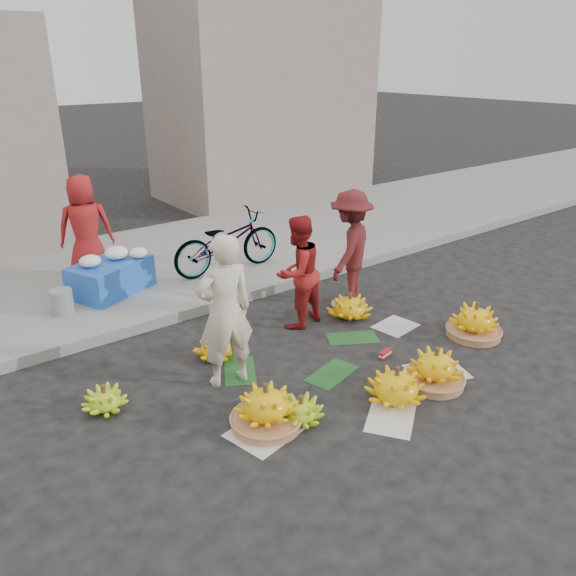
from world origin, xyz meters
TOP-DOWN VIEW (x-y plane):
  - ground at (0.00, 0.00)m, footprint 80.00×80.00m
  - curb at (0.00, 2.20)m, footprint 40.00×0.25m
  - sidewalk at (0.00, 4.30)m, footprint 40.00×4.00m
  - building_right at (4.50, 7.70)m, footprint 5.00×3.00m
  - newspaper_scatter at (0.00, -0.80)m, footprint 3.20×1.80m
  - banana_leaves at (-0.10, 0.20)m, footprint 2.00×1.00m
  - banana_bunch_0 at (-1.25, -0.53)m, footprint 0.79×0.79m
  - banana_bunch_1 at (-0.93, -0.68)m, footprint 0.53×0.53m
  - banana_bunch_2 at (0.66, -1.04)m, footprint 0.66×0.66m
  - banana_bunch_3 at (0.08, -1.00)m, footprint 0.74×0.74m
  - banana_bunch_4 at (2.00, -0.60)m, footprint 0.80×0.80m
  - banana_bunch_5 at (1.10, 0.79)m, footprint 0.67×0.67m
  - banana_bunch_6 at (-2.41, 0.69)m, footprint 0.50×0.50m
  - banana_bunch_7 at (-0.95, 0.95)m, footprint 0.51×0.51m
  - basket_spare at (1.31, 1.03)m, footprint 0.50×0.50m
  - incense_stack at (0.67, -0.30)m, footprint 0.21×0.10m
  - vendor_cream at (-1.12, 0.39)m, footprint 0.69×0.51m
  - vendor_red at (0.39, 1.05)m, footprint 0.83×0.71m
  - man_striped at (1.44, 1.18)m, footprint 1.25×1.08m
  - flower_table at (-1.27, 3.39)m, footprint 1.32×1.10m
  - grey_bucket at (-2.09, 3.07)m, footprint 0.30×0.30m
  - flower_vendor at (-1.33, 4.08)m, footprint 0.93×0.76m
  - bicycle at (0.57, 3.11)m, footprint 0.72×1.89m

SIDE VIEW (x-z plane):
  - ground at x=0.00m, z-range 0.00..0.00m
  - newspaper_scatter at x=0.00m, z-range 0.00..0.01m
  - banana_leaves at x=-0.10m, z-range 0.00..0.01m
  - basket_spare at x=1.31m, z-range 0.00..0.06m
  - incense_stack at x=0.67m, z-range 0.01..0.09m
  - sidewalk at x=0.00m, z-range 0.00..0.12m
  - curb at x=0.00m, z-range 0.00..0.15m
  - banana_bunch_1 at x=-0.93m, z-range -0.02..0.26m
  - banana_bunch_6 at x=-2.41m, z-range -0.02..0.26m
  - banana_bunch_7 at x=-0.95m, z-range -0.02..0.30m
  - banana_bunch_5 at x=1.10m, z-range -0.02..0.35m
  - banana_bunch_3 at x=0.08m, z-range -0.02..0.38m
  - banana_bunch_2 at x=0.66m, z-range -0.03..0.42m
  - banana_bunch_4 at x=2.00m, z-range -0.03..0.44m
  - banana_bunch_0 at x=-1.25m, z-range -0.03..0.44m
  - grey_bucket at x=-2.09m, z-range 0.12..0.46m
  - flower_table at x=-1.27m, z-range 0.06..0.72m
  - bicycle at x=0.57m, z-range 0.12..1.10m
  - vendor_red at x=0.39m, z-range 0.00..1.51m
  - man_striped at x=1.44m, z-range 0.00..1.67m
  - vendor_cream at x=-1.12m, z-range 0.00..1.72m
  - flower_vendor at x=-1.33m, z-range 0.12..1.76m
  - building_right at x=4.50m, z-range 0.00..5.00m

